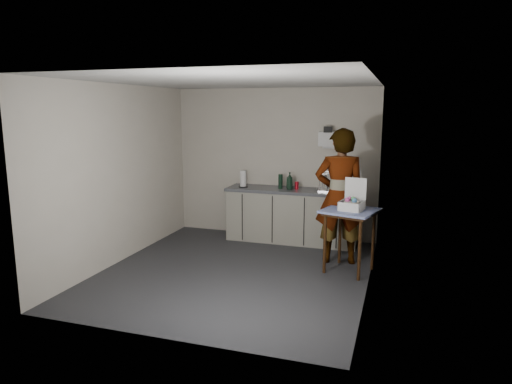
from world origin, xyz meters
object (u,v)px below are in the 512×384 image
(paper_towel, at_px, (243,179))
(bakery_box, at_px, (352,203))
(standing_man, at_px, (340,196))
(soda_can, at_px, (297,185))
(side_table, at_px, (350,218))
(dark_bottle, at_px, (280,181))
(dish_rack, at_px, (332,187))
(kitchen_counter, at_px, (292,217))
(soap_bottle, at_px, (290,181))

(paper_towel, distance_m, bakery_box, 2.28)
(standing_man, relative_size, soda_can, 15.75)
(soda_can, bearing_deg, side_table, -49.66)
(dark_bottle, bearing_deg, standing_man, -36.25)
(soda_can, xyz_separation_m, dish_rack, (0.60, 0.01, 0.01))
(paper_towel, bearing_deg, dish_rack, 3.67)
(kitchen_counter, relative_size, side_table, 2.53)
(kitchen_counter, distance_m, soap_bottle, 0.63)
(bakery_box, bearing_deg, soap_bottle, 146.31)
(side_table, distance_m, paper_towel, 2.28)
(side_table, relative_size, paper_towel, 3.07)
(side_table, distance_m, bakery_box, 0.21)
(soda_can, relative_size, dark_bottle, 0.51)
(paper_towel, height_order, bakery_box, bakery_box)
(dark_bottle, xyz_separation_m, dish_rack, (0.87, 0.06, -0.05))
(soda_can, height_order, paper_towel, paper_towel)
(side_table, bearing_deg, soap_bottle, 151.19)
(kitchen_counter, xyz_separation_m, dish_rack, (0.67, 0.03, 0.55))
(soap_bottle, distance_m, dark_bottle, 0.16)
(standing_man, distance_m, soap_bottle, 1.24)
(standing_man, relative_size, dish_rack, 4.46)
(kitchen_counter, relative_size, bakery_box, 5.26)
(side_table, xyz_separation_m, dark_bottle, (-1.30, 1.17, 0.26))
(soap_bottle, relative_size, dish_rack, 0.65)
(side_table, height_order, bakery_box, bakery_box)
(soda_can, height_order, dark_bottle, dark_bottle)
(standing_man, distance_m, bakery_box, 0.43)
(soap_bottle, bearing_deg, soda_can, 28.63)
(side_table, height_order, soda_can, soda_can)
(kitchen_counter, height_order, soap_bottle, soap_bottle)
(soap_bottle, xyz_separation_m, dark_bottle, (-0.16, 0.01, -0.02))
(kitchen_counter, xyz_separation_m, standing_man, (0.90, -0.84, 0.56))
(standing_man, relative_size, paper_towel, 6.87)
(soap_bottle, height_order, dark_bottle, soap_bottle)
(standing_man, xyz_separation_m, soap_bottle, (-0.94, 0.80, 0.07))
(standing_man, xyz_separation_m, dish_rack, (-0.24, 0.87, -0.01))
(standing_man, height_order, dark_bottle, standing_man)
(soap_bottle, bearing_deg, dark_bottle, 175.39)
(kitchen_counter, relative_size, dark_bottle, 9.01)
(side_table, relative_size, dish_rack, 1.99)
(paper_towel, bearing_deg, soda_can, 5.28)
(kitchen_counter, bearing_deg, side_table, -47.45)
(side_table, height_order, soap_bottle, soap_bottle)
(dark_bottle, xyz_separation_m, bakery_box, (1.32, -1.18, -0.05))
(kitchen_counter, xyz_separation_m, paper_towel, (-0.86, -0.07, 0.62))
(soap_bottle, height_order, soda_can, soap_bottle)
(dark_bottle, relative_size, bakery_box, 0.58)
(side_table, bearing_deg, soda_can, 146.88)
(kitchen_counter, xyz_separation_m, dark_bottle, (-0.20, -0.03, 0.61))
(standing_man, relative_size, soap_bottle, 6.82)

